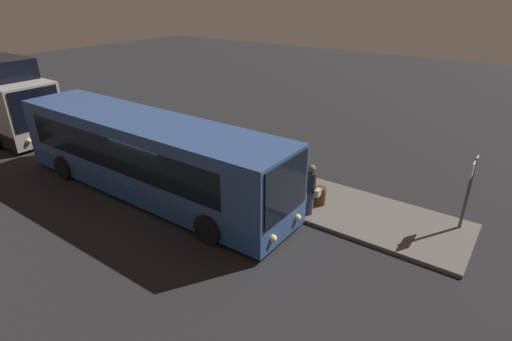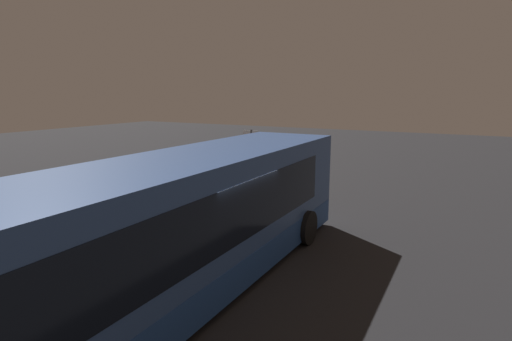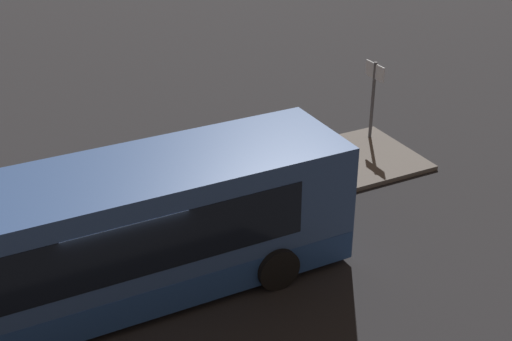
# 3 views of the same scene
# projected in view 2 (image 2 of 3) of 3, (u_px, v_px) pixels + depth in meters

# --- Properties ---
(ground) EXTENTS (80.00, 80.00, 0.00)m
(ground) POSITION_uv_depth(u_px,v_px,m) (209.00, 281.00, 9.18)
(ground) COLOR #232326
(platform) EXTENTS (20.00, 3.16, 0.13)m
(platform) POSITION_uv_depth(u_px,v_px,m) (111.00, 252.00, 10.66)
(platform) COLOR #605B56
(platform) RESTS_ON ground
(bus_lead) EXTENTS (12.36, 2.87, 2.94)m
(bus_lead) POSITION_uv_depth(u_px,v_px,m) (173.00, 232.00, 8.14)
(bus_lead) COLOR #33518C
(bus_lead) RESTS_ON ground
(passenger_boarding) EXTENTS (0.53, 0.36, 1.84)m
(passenger_boarding) POSITION_uv_depth(u_px,v_px,m) (243.00, 181.00, 14.26)
(passenger_boarding) COLOR #4C476B
(passenger_boarding) RESTS_ON platform
(passenger_waiting) EXTENTS (0.37, 0.37, 1.84)m
(passenger_waiting) POSITION_uv_depth(u_px,v_px,m) (105.00, 217.00, 10.12)
(passenger_waiting) COLOR #4C476B
(passenger_waiting) RESTS_ON platform
(passenger_with_bags) EXTENTS (0.35, 0.52, 1.67)m
(passenger_with_bags) POSITION_uv_depth(u_px,v_px,m) (97.00, 213.00, 10.85)
(passenger_with_bags) COLOR gray
(passenger_with_bags) RESTS_ON platform
(suitcase) EXTENTS (0.47, 0.23, 0.95)m
(suitcase) POSITION_uv_depth(u_px,v_px,m) (121.00, 235.00, 10.77)
(suitcase) COLOR #598C59
(suitcase) RESTS_ON platform
(sign_post) EXTENTS (0.10, 0.89, 2.44)m
(sign_post) POSITION_uv_depth(u_px,v_px,m) (251.00, 147.00, 18.92)
(sign_post) COLOR #4C4C51
(sign_post) RESTS_ON platform
(trash_bin) EXTENTS (0.44, 0.44, 0.65)m
(trash_bin) POSITION_uv_depth(u_px,v_px,m) (223.00, 198.00, 14.74)
(trash_bin) COLOR #593319
(trash_bin) RESTS_ON platform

